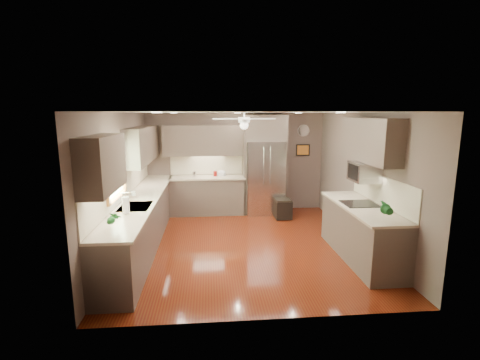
{
  "coord_description": "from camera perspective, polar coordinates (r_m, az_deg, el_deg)",
  "views": [
    {
      "loc": [
        -0.66,
        -6.31,
        2.48
      ],
      "look_at": [
        -0.05,
        0.6,
        1.15
      ],
      "focal_mm": 26.0,
      "sensor_mm": 36.0,
      "label": 1
    }
  ],
  "objects": [
    {
      "name": "wall_left",
      "position": [
        6.62,
        -18.83,
        -0.43
      ],
      "size": [
        0.0,
        5.0,
        5.0
      ],
      "primitive_type": "plane",
      "rotation": [
        1.57,
        0.0,
        1.57
      ],
      "color": "#65554D",
      "rests_on": "ground"
    },
    {
      "name": "bowl",
      "position": [
        8.68,
        -3.07,
        0.83
      ],
      "size": [
        0.28,
        0.28,
        0.06
      ],
      "primitive_type": "imported",
      "rotation": [
        0.0,
        0.0,
        -0.23
      ],
      "color": "#BBAD8C",
      "rests_on": "back_run"
    },
    {
      "name": "uppers",
      "position": [
        7.04,
        -5.7,
        5.86
      ],
      "size": [
        4.5,
        4.7,
        0.95
      ],
      "color": "#4B4137",
      "rests_on": "wall_left"
    },
    {
      "name": "canister_d",
      "position": [
        8.69,
        -4.1,
        1.03
      ],
      "size": [
        0.1,
        0.1,
        0.13
      ],
      "primitive_type": "cylinder",
      "rotation": [
        0.0,
        0.0,
        0.1
      ],
      "color": "maroon",
      "rests_on": "back_run"
    },
    {
      "name": "microwave",
      "position": [
        6.43,
        19.72,
        1.28
      ],
      "size": [
        0.43,
        0.55,
        0.34
      ],
      "color": "silver",
      "rests_on": "wall_right"
    },
    {
      "name": "wall_front",
      "position": [
        4.06,
        4.63,
        -6.81
      ],
      "size": [
        4.5,
        0.0,
        4.5
      ],
      "primitive_type": "plane",
      "rotation": [
        -1.57,
        0.0,
        0.0
      ],
      "color": "#65554D",
      "rests_on": "ground"
    },
    {
      "name": "wall_back",
      "position": [
        8.92,
        -0.75,
        2.94
      ],
      "size": [
        4.5,
        0.0,
        4.5
      ],
      "primitive_type": "plane",
      "rotation": [
        1.57,
        0.0,
        0.0
      ],
      "color": "#65554D",
      "rests_on": "ground"
    },
    {
      "name": "recessed_lights",
      "position": [
        6.74,
        0.25,
        10.99
      ],
      "size": [
        2.84,
        3.14,
        0.01
      ],
      "color": "white",
      "rests_on": "ceiling"
    },
    {
      "name": "refrigerator",
      "position": [
        8.67,
        4.04,
        2.27
      ],
      "size": [
        1.06,
        0.75,
        2.45
      ],
      "color": "silver",
      "rests_on": "ground"
    },
    {
      "name": "right_run",
      "position": [
        6.41,
        19.29,
        -7.91
      ],
      "size": [
        0.7,
        2.2,
        1.45
      ],
      "color": "#4B4137",
      "rests_on": "ground"
    },
    {
      "name": "wall_clock",
      "position": [
        9.13,
        10.38,
        7.99
      ],
      "size": [
        0.3,
        0.03,
        0.3
      ],
      "color": "white",
      "rests_on": "wall_back"
    },
    {
      "name": "back_run",
      "position": [
        8.74,
        -5.34,
        -2.38
      ],
      "size": [
        1.85,
        0.65,
        1.45
      ],
      "color": "#4B4137",
      "rests_on": "ground"
    },
    {
      "name": "wall_right",
      "position": [
        7.06,
        19.41,
        0.2
      ],
      "size": [
        0.0,
        5.0,
        5.0
      ],
      "primitive_type": "plane",
      "rotation": [
        1.57,
        0.0,
        -1.57
      ],
      "color": "#65554D",
      "rests_on": "ground"
    },
    {
      "name": "potted_plant_left",
      "position": [
        4.96,
        -20.09,
        -5.95
      ],
      "size": [
        0.18,
        0.13,
        0.32
      ],
      "primitive_type": "imported",
      "rotation": [
        0.0,
        0.0,
        -0.08
      ],
      "color": "#195A21",
      "rests_on": "left_run"
    },
    {
      "name": "soap_bottle",
      "position": [
        6.75,
        -17.11,
        -2.07
      ],
      "size": [
        0.1,
        0.1,
        0.17
      ],
      "primitive_type": "imported",
      "rotation": [
        0.0,
        0.0,
        0.39
      ],
      "color": "white",
      "rests_on": "left_run"
    },
    {
      "name": "framed_print",
      "position": [
        9.16,
        10.28,
        4.86
      ],
      "size": [
        0.36,
        0.03,
        0.3
      ],
      "color": "black",
      "rests_on": "wall_back"
    },
    {
      "name": "ceiling",
      "position": [
        6.34,
        0.96,
        11.05
      ],
      "size": [
        5.0,
        5.0,
        0.0
      ],
      "primitive_type": "plane",
      "rotation": [
        3.14,
        0.0,
        0.0
      ],
      "color": "white",
      "rests_on": "ground"
    },
    {
      "name": "window",
      "position": [
        6.09,
        -19.83,
        1.43
      ],
      "size": [
        0.05,
        1.12,
        0.92
      ],
      "color": "#BFF2B2",
      "rests_on": "wall_left"
    },
    {
      "name": "canister_b",
      "position": [
        8.64,
        -7.52,
        0.97
      ],
      "size": [
        0.09,
        0.09,
        0.13
      ],
      "primitive_type": "cylinder",
      "rotation": [
        0.0,
        0.0,
        -0.12
      ],
      "color": "silver",
      "rests_on": "back_run"
    },
    {
      "name": "floor",
      "position": [
        6.81,
        0.89,
        -10.49
      ],
      "size": [
        5.0,
        5.0,
        0.0
      ],
      "primitive_type": "plane",
      "color": "#52150B",
      "rests_on": "ground"
    },
    {
      "name": "sink",
      "position": [
        6.15,
        -16.83,
        -4.43
      ],
      "size": [
        0.5,
        0.7,
        0.32
      ],
      "color": "silver",
      "rests_on": "left_run"
    },
    {
      "name": "stool",
      "position": [
        8.39,
        7.06,
        -4.71
      ],
      "size": [
        0.39,
        0.39,
        0.46
      ],
      "color": "black",
      "rests_on": "ground"
    },
    {
      "name": "potted_plant_right",
      "position": [
        5.51,
        22.87,
        -4.3
      ],
      "size": [
        0.21,
        0.17,
        0.36
      ],
      "primitive_type": "imported",
      "rotation": [
        0.0,
        0.0,
        -0.07
      ],
      "color": "#195A21",
      "rests_on": "right_run"
    },
    {
      "name": "left_run",
      "position": [
        6.88,
        -15.74,
        -6.41
      ],
      "size": [
        0.65,
        4.7,
        1.45
      ],
      "color": "#4B4137",
      "rests_on": "ground"
    },
    {
      "name": "paper_towel",
      "position": [
        5.68,
        -18.23,
        -3.94
      ],
      "size": [
        0.11,
        0.11,
        0.28
      ],
      "color": "white",
      "rests_on": "left_run"
    },
    {
      "name": "ceiling_fan",
      "position": [
        6.64,
        0.68,
        9.59
      ],
      "size": [
        1.18,
        1.18,
        0.32
      ],
      "color": "white",
      "rests_on": "ceiling"
    }
  ]
}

